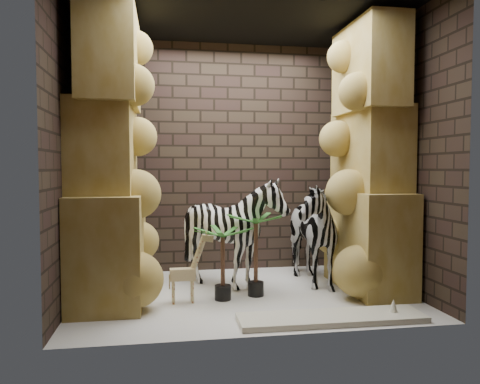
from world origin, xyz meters
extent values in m
plane|color=silver|center=(0.00, 0.00, 0.00)|extent=(3.50, 3.50, 0.00)
plane|color=black|center=(0.00, 0.00, 3.00)|extent=(3.50, 3.50, 0.00)
plane|color=#2D231A|center=(0.00, 1.25, 1.50)|extent=(3.50, 0.00, 3.50)
plane|color=#2D231A|center=(0.00, -1.25, 1.50)|extent=(3.50, 0.00, 3.50)
plane|color=#2D231A|center=(-1.75, 0.00, 1.50)|extent=(0.00, 3.00, 3.00)
plane|color=#2D231A|center=(1.75, 0.00, 1.50)|extent=(0.00, 3.00, 3.00)
imported|color=white|center=(0.78, 0.37, 0.70)|extent=(0.73, 1.24, 1.41)
imported|color=white|center=(-0.08, 0.27, 0.57)|extent=(1.07, 1.30, 1.14)
cube|color=#EDEBCE|center=(0.63, -0.97, 0.03)|extent=(1.69, 0.43, 0.05)
camera|label=1|loc=(-0.84, -4.81, 1.36)|focal=34.32mm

